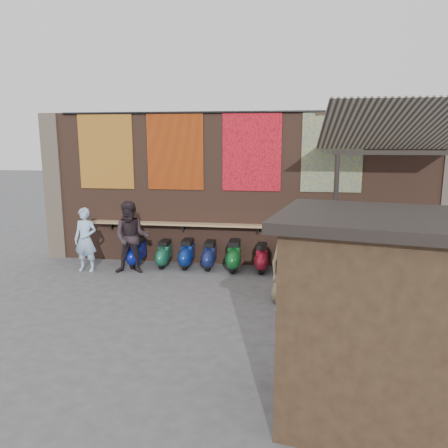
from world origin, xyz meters
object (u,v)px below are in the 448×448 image
object	(u,v)px
scooter_stool_1	(164,254)
scooter_stool_5	(262,258)
scooter_stool_7	(311,258)
shopper_navy	(448,272)
scooter_stool_4	(234,256)
scooter_stool_10	(392,261)
diner_left	(86,240)
scooter_stool_0	(137,252)
scooter_stool_8	(339,260)
scooter_stool_3	(210,255)
market_stall	(385,327)
diner_right	(131,238)
scooter_stool_2	(187,254)
scooter_stool_9	(363,261)
shopper_tan	(287,263)
shelf_box	(316,222)
scooter_stool_6	(286,257)

from	to	relation	value
scooter_stool_1	scooter_stool_5	bearing A→B (deg)	-1.39
scooter_stool_7	shopper_navy	world-z (taller)	shopper_navy
scooter_stool_4	scooter_stool_10	bearing A→B (deg)	0.79
scooter_stool_4	diner_left	size ratio (longest dim) A/B	0.50
scooter_stool_0	shopper_navy	size ratio (longest dim) A/B	0.47
scooter_stool_8	diner_left	bearing A→B (deg)	-174.37
scooter_stool_3	scooter_stool_7	world-z (taller)	scooter_stool_7
scooter_stool_7	market_stall	xyz separation A→B (m)	(0.51, -5.84, 0.82)
scooter_stool_8	scooter_stool_0	bearing A→B (deg)	-179.27
scooter_stool_7	scooter_stool_8	xyz separation A→B (m)	(0.70, 0.01, -0.02)
diner_left	diner_right	distance (m)	1.21
scooter_stool_4	scooter_stool_2	bearing A→B (deg)	176.46
scooter_stool_10	shopper_navy	world-z (taller)	shopper_navy
diner_right	scooter_stool_9	bearing A→B (deg)	-2.90
scooter_stool_3	scooter_stool_7	bearing A→B (deg)	-0.24
scooter_stool_5	shopper_navy	size ratio (longest dim) A/B	0.44
scooter_stool_9	market_stall	bearing A→B (deg)	-97.43
scooter_stool_0	scooter_stool_9	xyz separation A→B (m)	(5.79, 0.07, -0.03)
scooter_stool_2	scooter_stool_8	distance (m)	3.88
scooter_stool_5	shopper_tan	xyz separation A→B (m)	(0.63, -2.07, 0.50)
scooter_stool_3	diner_left	size ratio (longest dim) A/B	0.46
scooter_stool_10	market_stall	world-z (taller)	market_stall
scooter_stool_4	shopper_navy	world-z (taller)	shopper_navy
scooter_stool_2	scooter_stool_5	xyz separation A→B (m)	(1.95, -0.07, -0.01)
shelf_box	scooter_stool_2	size ratio (longest dim) A/B	0.73
scooter_stool_5	diner_left	size ratio (longest dim) A/B	0.45
scooter_stool_5	diner_left	bearing A→B (deg)	-172.64
scooter_stool_4	shopper_navy	size ratio (longest dim) A/B	0.48
diner_left	shopper_navy	xyz separation A→B (m)	(8.09, -1.67, 0.03)
shelf_box	scooter_stool_8	size ratio (longest dim) A/B	0.75
scooter_stool_7	diner_right	xyz separation A→B (m)	(-4.44, -0.62, 0.53)
scooter_stool_4	scooter_stool_7	bearing A→B (deg)	1.50
scooter_stool_0	scooter_stool_1	world-z (taller)	scooter_stool_0
shopper_navy	scooter_stool_4	bearing A→B (deg)	-60.54
shelf_box	diner_left	bearing A→B (deg)	-171.12
scooter_stool_3	scooter_stool_10	distance (m)	4.52
shelf_box	shopper_tan	size ratio (longest dim) A/B	0.33
scooter_stool_1	shopper_navy	size ratio (longest dim) A/B	0.43
scooter_stool_2	market_stall	xyz separation A→B (m)	(3.70, -5.86, 0.83)
shopper_tan	market_stall	bearing A→B (deg)	-110.65
scooter_stool_10	diner_right	distance (m)	6.44
scooter_stool_2	diner_right	world-z (taller)	diner_right
scooter_stool_0	scooter_stool_7	world-z (taller)	scooter_stool_0
scooter_stool_7	scooter_stool_5	bearing A→B (deg)	-177.76
shopper_tan	scooter_stool_5	bearing A→B (deg)	69.68
scooter_stool_0	scooter_stool_2	distance (m)	1.34
scooter_stool_2	scooter_stool_6	xyz separation A→B (m)	(2.57, -0.03, 0.03)
scooter_stool_7	scooter_stool_6	bearing A→B (deg)	-179.96
diner_left	shopper_tan	size ratio (longest dim) A/B	0.96
scooter_stool_0	scooter_stool_1	xyz separation A→B (m)	(0.72, 0.08, -0.03)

